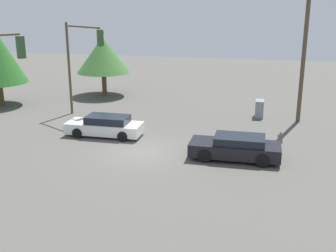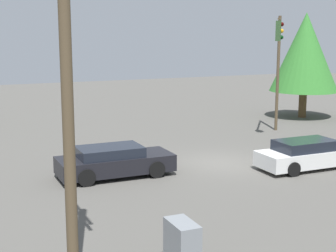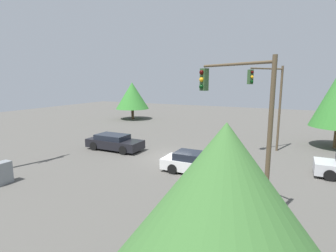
{
  "view_description": "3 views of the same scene",
  "coord_description": "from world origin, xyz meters",
  "px_view_note": "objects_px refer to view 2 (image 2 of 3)",
  "views": [
    {
      "loc": [
        -21.06,
        -6.32,
        8.12
      ],
      "look_at": [
        -0.65,
        -1.64,
        1.81
      ],
      "focal_mm": 45.0,
      "sensor_mm": 36.0,
      "label": 1
    },
    {
      "loc": [
        19.86,
        -11.46,
        5.95
      ],
      "look_at": [
        -1.85,
        -1.81,
        1.54
      ],
      "focal_mm": 55.0,
      "sensor_mm": 36.0,
      "label": 2
    },
    {
      "loc": [
        17.13,
        8.23,
        5.7
      ],
      "look_at": [
        -1.23,
        -0.84,
        2.12
      ],
      "focal_mm": 28.0,
      "sensor_mm": 36.0,
      "label": 3
    }
  ],
  "objects_px": {
    "electrical_cabinet": "(182,245)",
    "sedan_dark": "(114,161)",
    "traffic_signal_cross": "(278,55)",
    "sedan_white": "(308,154)"
  },
  "relations": [
    {
      "from": "electrical_cabinet",
      "to": "sedan_dark",
      "type": "bearing_deg",
      "value": 173.1
    },
    {
      "from": "electrical_cabinet",
      "to": "traffic_signal_cross",
      "type": "bearing_deg",
      "value": 137.09
    },
    {
      "from": "sedan_dark",
      "to": "sedan_white",
      "type": "height_order",
      "value": "sedan_dark"
    },
    {
      "from": "electrical_cabinet",
      "to": "sedan_white",
      "type": "bearing_deg",
      "value": 125.27
    },
    {
      "from": "sedan_white",
      "to": "traffic_signal_cross",
      "type": "bearing_deg",
      "value": 154.88
    },
    {
      "from": "sedan_white",
      "to": "traffic_signal_cross",
      "type": "height_order",
      "value": "traffic_signal_cross"
    },
    {
      "from": "sedan_white",
      "to": "electrical_cabinet",
      "type": "relative_size",
      "value": 3.76
    },
    {
      "from": "traffic_signal_cross",
      "to": "electrical_cabinet",
      "type": "xyz_separation_m",
      "value": [
        13.38,
        -12.43,
        -4.0
      ]
    },
    {
      "from": "sedan_white",
      "to": "electrical_cabinet",
      "type": "height_order",
      "value": "sedan_white"
    },
    {
      "from": "sedan_dark",
      "to": "traffic_signal_cross",
      "type": "distance_m",
      "value": 12.92
    }
  ]
}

